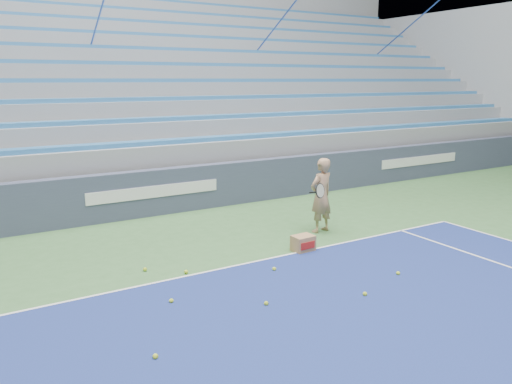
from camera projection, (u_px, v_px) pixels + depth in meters
sponsor_barrier at (153, 192)px, 11.88m from camera, size 30.00×0.32×1.10m
bleachers at (91, 105)px, 16.28m from camera, size 31.00×9.15×7.30m
tennis_player at (321, 195)px, 10.49m from camera, size 0.92×0.86×1.59m
ball_box at (303, 243)px, 9.44m from camera, size 0.41×0.33×0.30m
tennis_ball_0 at (266, 303)px, 7.17m from camera, size 0.07×0.07×0.07m
tennis_ball_1 at (274, 269)px, 8.47m from camera, size 0.07×0.07×0.07m
tennis_ball_2 at (145, 269)px, 8.46m from camera, size 0.07×0.07×0.07m
tennis_ball_3 at (365, 294)px, 7.49m from camera, size 0.07×0.07×0.07m
tennis_ball_4 at (398, 273)px, 8.29m from camera, size 0.07×0.07×0.07m
tennis_ball_5 at (155, 356)px, 5.80m from camera, size 0.07×0.07×0.07m
tennis_ball_6 at (171, 301)px, 7.25m from camera, size 0.07×0.07×0.07m
tennis_ball_7 at (186, 272)px, 8.35m from camera, size 0.07×0.07×0.07m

